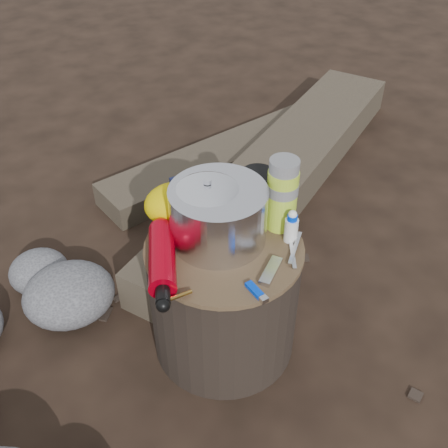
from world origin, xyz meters
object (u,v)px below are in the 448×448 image
object	(u,v)px
stump	(224,297)
fuel_bottle	(162,258)
log_main	(283,170)
thermos	(282,194)
travel_mug	(257,192)
camping_pot	(208,210)

from	to	relation	value
stump	fuel_bottle	world-z (taller)	fuel_bottle
log_main	thermos	distance (m)	0.89
thermos	log_main	bearing A→B (deg)	63.86
stump	travel_mug	bearing A→B (deg)	39.84
stump	fuel_bottle	bearing A→B (deg)	-170.92
fuel_bottle	thermos	world-z (taller)	thermos
camping_pot	thermos	distance (m)	0.21
thermos	travel_mug	distance (m)	0.10
log_main	camping_pot	bearing A→B (deg)	-79.95
fuel_bottle	travel_mug	xyz separation A→B (m)	(0.32, 0.15, 0.03)
fuel_bottle	stump	bearing A→B (deg)	22.00
travel_mug	camping_pot	bearing A→B (deg)	-160.61
stump	travel_mug	world-z (taller)	travel_mug
camping_pot	travel_mug	distance (m)	0.18
log_main	fuel_bottle	bearing A→B (deg)	-83.43
stump	log_main	size ratio (longest dim) A/B	0.23
thermos	travel_mug	size ratio (longest dim) A/B	1.59
thermos	camping_pot	bearing A→B (deg)	174.08
thermos	travel_mug	xyz separation A→B (m)	(-0.04, 0.08, -0.04)
travel_mug	stump	bearing A→B (deg)	-140.16
travel_mug	log_main	bearing A→B (deg)	58.28
camping_pot	thermos	xyz separation A→B (m)	(0.21, -0.02, 0.02)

